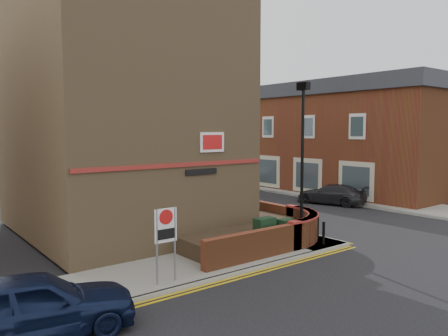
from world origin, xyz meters
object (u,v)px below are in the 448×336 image
(silver_car_near, at_px, (204,191))
(lamppost, at_px, (302,162))
(navy_hatchback, at_px, (34,305))
(zone_sign, at_px, (166,231))
(utility_cabinet_large, at_px, (265,234))

(silver_car_near, bearing_deg, lamppost, -105.83)
(lamppost, relative_size, navy_hatchback, 1.44)
(lamppost, height_order, zone_sign, lamppost)
(zone_sign, bearing_deg, utility_cabinet_large, 9.69)
(utility_cabinet_large, bearing_deg, lamppost, -3.01)
(navy_hatchback, bearing_deg, silver_car_near, -36.95)
(lamppost, xyz_separation_m, utility_cabinet_large, (-1.90, 0.10, -2.62))
(silver_car_near, bearing_deg, navy_hatchback, -135.95)
(navy_hatchback, xyz_separation_m, silver_car_near, (13.93, 13.15, -0.13))
(lamppost, distance_m, utility_cabinet_large, 3.24)
(lamppost, height_order, navy_hatchback, lamppost)
(lamppost, distance_m, zone_sign, 6.85)
(zone_sign, distance_m, navy_hatchback, 4.16)
(utility_cabinet_large, xyz_separation_m, navy_hatchback, (-8.63, -1.80, 0.03))
(silver_car_near, bearing_deg, utility_cabinet_large, -114.32)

